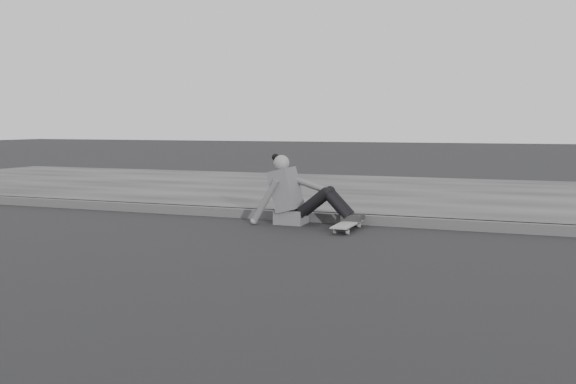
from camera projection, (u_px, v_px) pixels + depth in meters
name	position (u px, v px, depth m)	size (l,w,h in m)	color
ground	(447.00, 280.00, 5.13)	(80.00, 80.00, 0.00)	black
curb	(475.00, 225.00, 7.52)	(24.00, 0.16, 0.12)	#454545
sidewalk	(490.00, 198.00, 10.33)	(24.00, 6.00, 0.12)	#3E3E3E
skateboard	(347.00, 224.00, 7.53)	(0.20, 0.78, 0.09)	gray
seated_woman	(296.00, 195.00, 7.98)	(1.38, 0.46, 0.88)	#545456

